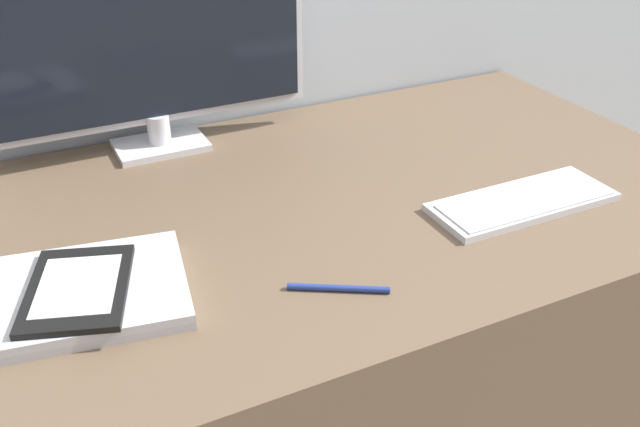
{
  "coord_description": "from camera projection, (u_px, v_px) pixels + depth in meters",
  "views": [
    {
      "loc": [
        -0.36,
        -0.75,
        1.29
      ],
      "look_at": [
        0.02,
        0.03,
        0.79
      ],
      "focal_mm": 40.0,
      "sensor_mm": 36.0,
      "label": 1
    }
  ],
  "objects": [
    {
      "name": "laptop",
      "position": [
        66.0,
        296.0,
        0.91
      ],
      "size": [
        0.33,
        0.25,
        0.02
      ],
      "color": "#BCBCC1",
      "rests_on": "desk"
    },
    {
      "name": "ereader",
      "position": [
        78.0,
        288.0,
        0.9
      ],
      "size": [
        0.17,
        0.21,
        0.01
      ],
      "color": "black",
      "rests_on": "laptop"
    },
    {
      "name": "keyboard",
      "position": [
        524.0,
        202.0,
        1.14
      ],
      "size": [
        0.31,
        0.11,
        0.01
      ],
      "color": "silver",
      "rests_on": "desk"
    },
    {
      "name": "desk",
      "position": [
        276.0,
        383.0,
        1.31
      ],
      "size": [
        1.54,
        0.76,
        0.73
      ],
      "color": "brown",
      "rests_on": "ground_plane"
    },
    {
      "name": "monitor",
      "position": [
        146.0,
        31.0,
        1.23
      ],
      "size": [
        0.59,
        0.11,
        0.41
      ],
      "color": "silver",
      "rests_on": "desk"
    },
    {
      "name": "pen",
      "position": [
        336.0,
        289.0,
        0.94
      ],
      "size": [
        0.12,
        0.08,
        0.01
      ],
      "color": "navy",
      "rests_on": "desk"
    }
  ]
}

